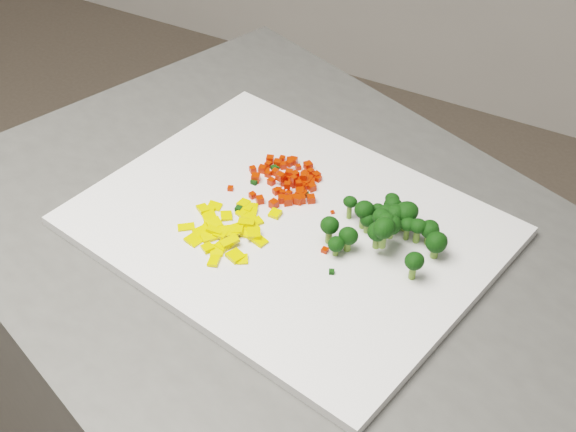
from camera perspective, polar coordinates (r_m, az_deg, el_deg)
The scene contains 143 objects.
cutting_board at distance 0.95m, azimuth 0.00°, elevation -0.73°, with size 0.46×0.36×0.01m, color silver.
carrot_pile at distance 1.00m, azimuth -0.20°, elevation 3.09°, with size 0.10×0.10×0.03m, color red, non-canonical shape.
pepper_pile at distance 0.93m, azimuth -3.74°, elevation -0.75°, with size 0.12×0.12×0.02m, color yellow, non-canonical shape.
broccoli_pile at distance 0.90m, azimuth 6.76°, elevation -0.83°, with size 0.12×0.12×0.06m, color black, non-canonical shape.
carrot_cube_0 at distance 0.98m, azimuth 1.10°, elevation 1.58°, with size 0.01×0.01×0.01m, color red.
carrot_cube_1 at distance 1.03m, azimuth 0.40°, elevation 3.94°, with size 0.01×0.01×0.01m, color red.
carrot_cube_2 at distance 1.02m, azimuth -2.53°, elevation 3.33°, with size 0.01×0.01×0.01m, color red.
carrot_cube_3 at distance 1.04m, azimuth -0.40°, elevation 4.10°, with size 0.01×0.01×0.01m, color red.
carrot_cube_4 at distance 0.97m, azimuth 0.17°, elevation 1.22°, with size 0.01×0.01×0.01m, color red.
carrot_cube_5 at distance 1.00m, azimuth 1.68°, elevation 2.44°, with size 0.01×0.01×0.01m, color red.
carrot_cube_6 at distance 0.97m, azimuth -1.02°, elevation 0.86°, with size 0.01×0.01×0.01m, color red.
carrot_cube_7 at distance 0.98m, azimuth 0.84°, elevation 1.58°, with size 0.01×0.01×0.01m, color red.
carrot_cube_8 at distance 0.97m, azimuth 0.72°, elevation 1.17°, with size 0.01×0.01×0.01m, color red.
carrot_cube_9 at distance 1.00m, azimuth 0.25°, elevation 2.38°, with size 0.01×0.01×0.01m, color red.
carrot_cube_10 at distance 0.99m, azimuth 1.32°, elevation 2.13°, with size 0.01×0.01×0.01m, color red.
carrot_cube_11 at distance 1.01m, azimuth -2.31°, elevation 2.72°, with size 0.01×0.01×0.01m, color red.
carrot_cube_12 at distance 1.00m, azimuth 0.51°, elevation 2.94°, with size 0.01×0.01×0.01m, color red.
carrot_cube_13 at distance 1.02m, azimuth 1.44°, elevation 3.59°, with size 0.01×0.01×0.01m, color red.
carrot_cube_14 at distance 1.02m, azimuth -0.91°, elevation 3.13°, with size 0.01×0.01×0.01m, color red.
carrot_cube_15 at distance 1.00m, azimuth 0.76°, elevation 2.49°, with size 0.01×0.01×0.01m, color red.
carrot_cube_16 at distance 0.98m, azimuth 0.39°, elevation 1.30°, with size 0.01×0.01×0.01m, color red.
carrot_cube_17 at distance 1.02m, azimuth -1.49°, elevation 3.21°, with size 0.01×0.01×0.01m, color red.
carrot_cube_18 at distance 1.00m, azimuth 0.50°, elevation 2.67°, with size 0.01×0.01×0.01m, color red.
carrot_cube_19 at distance 1.00m, azimuth 1.28°, elevation 2.36°, with size 0.01×0.01×0.01m, color red.
carrot_cube_20 at distance 0.97m, azimuth -0.45°, elevation 1.21°, with size 0.01×0.01×0.01m, color red.
carrot_cube_21 at distance 1.00m, azimuth 0.82°, elevation 2.42°, with size 0.01×0.01×0.01m, color red.
carrot_cube_22 at distance 1.01m, azimuth 2.03°, elevation 2.89°, with size 0.01×0.01×0.01m, color red.
carrot_cube_23 at distance 1.01m, azimuth -1.44°, elevation 3.00°, with size 0.01×0.01×0.01m, color red.
carrot_cube_24 at distance 1.02m, azimuth 0.73°, elevation 3.49°, with size 0.01×0.01×0.01m, color red.
carrot_cube_25 at distance 0.99m, azimuth 0.76°, elevation 2.31°, with size 0.01×0.01×0.01m, color red.
carrot_cube_26 at distance 0.99m, azimuth 1.08°, elevation 2.84°, with size 0.01×0.01×0.01m, color red.
carrot_cube_27 at distance 0.97m, azimuth 0.93°, elevation 1.20°, with size 0.01×0.01×0.01m, color red.
carrot_cube_28 at distance 0.98m, azimuth 0.83°, elevation 1.73°, with size 0.01×0.01×0.01m, color red.
carrot_cube_29 at distance 1.00m, azimuth 0.49°, elevation 2.38°, with size 0.01×0.01×0.01m, color red.
carrot_cube_30 at distance 0.98m, azimuth 0.04°, elevation 1.60°, with size 0.01×0.01×0.01m, color red.
carrot_cube_31 at distance 1.02m, azimuth 1.19°, elevation 3.07°, with size 0.01×0.01×0.01m, color red.
carrot_cube_32 at distance 1.00m, azimuth 1.51°, elevation 2.61°, with size 0.01×0.01×0.01m, color red.
carrot_cube_33 at distance 1.00m, azimuth 1.67°, elevation 2.36°, with size 0.01×0.01×0.01m, color red.
carrot_cube_34 at distance 0.97m, azimuth 1.65°, elevation 1.23°, with size 0.01×0.01×0.01m, color red.
carrot_cube_35 at distance 1.01m, azimuth 1.28°, elevation 2.81°, with size 0.01×0.01×0.01m, color red.
carrot_cube_36 at distance 0.99m, azimuth -0.66°, elevation 1.83°, with size 0.01×0.01×0.01m, color red.
carrot_cube_37 at distance 1.00m, azimuth 0.71°, elevation 2.49°, with size 0.01×0.01×0.01m, color red.
carrot_cube_38 at distance 1.01m, azimuth 2.15°, elevation 2.67°, with size 0.01×0.01×0.01m, color red.
carrot_cube_39 at distance 0.99m, azimuth -0.55°, elevation 2.82°, with size 0.01×0.01×0.01m, color red.
carrot_cube_40 at distance 1.00m, azimuth -0.33°, elevation 2.37°, with size 0.01×0.01×0.01m, color red.
carrot_cube_41 at distance 1.00m, azimuth 0.11°, elevation 2.71°, with size 0.01×0.01×0.01m, color red.
carrot_cube_42 at distance 0.99m, azimuth 0.91°, elevation 1.87°, with size 0.01×0.01×0.01m, color red.
carrot_cube_43 at distance 1.02m, azimuth 0.11°, elevation 3.77°, with size 0.01×0.01×0.01m, color red.
carrot_cube_44 at distance 1.04m, azimuth 0.13°, elevation 4.01°, with size 0.01×0.01×0.01m, color red.
carrot_cube_45 at distance 0.97m, azimuth -2.01°, elevation 1.16°, with size 0.01×0.01×0.01m, color red.
carrot_cube_46 at distance 0.99m, azimuth 1.71°, elevation 2.05°, with size 0.01×0.01×0.01m, color red.
carrot_cube_47 at distance 1.00m, azimuth -1.19°, elevation 2.47°, with size 0.01×0.01×0.01m, color red.
carrot_cube_48 at distance 0.98m, azimuth -0.39°, elevation 1.67°, with size 0.01×0.01×0.01m, color red.
carrot_cube_49 at distance 1.00m, azimuth 1.05°, elevation 2.27°, with size 0.01×0.01×0.01m, color red.
carrot_cube_50 at distance 1.02m, azimuth 1.62°, elevation 3.15°, with size 0.01×0.01×0.01m, color red.
carrot_cube_51 at distance 0.99m, azimuth -0.86°, elevation 1.76°, with size 0.01×0.01×0.01m, color red.
carrot_cube_52 at distance 1.02m, azimuth -1.83°, elevation 3.36°, with size 0.01×0.01×0.01m, color red.
carrot_cube_53 at distance 0.99m, azimuth 0.41°, elevation 2.66°, with size 0.01×0.01×0.01m, color red.
carrot_cube_54 at distance 0.98m, azimuth -0.04°, elevation 2.22°, with size 0.01×0.01×0.01m, color red.
carrot_cube_55 at distance 1.00m, azimuth 0.07°, elevation 3.06°, with size 0.01×0.01×0.01m, color red.
carrot_cube_56 at distance 0.99m, azimuth -0.42°, elevation 2.78°, with size 0.01×0.01×0.01m, color red.
carrot_cube_57 at distance 1.03m, azimuth -0.74°, elevation 3.79°, with size 0.01×0.01×0.01m, color red.
carrot_cube_58 at distance 0.97m, azimuth -0.03°, elevation 1.10°, with size 0.01×0.01×0.01m, color red.
carrot_cube_59 at distance 0.99m, azimuth 1.04°, elevation 2.18°, with size 0.01×0.01×0.01m, color red.
carrot_cube_60 at distance 1.03m, azimuth -0.34°, elevation 3.60°, with size 0.01×0.01×0.01m, color red.
carrot_cube_61 at distance 0.98m, azimuth -2.54°, elevation 1.48°, with size 0.01×0.01×0.01m, color red.
carrot_cube_62 at distance 1.03m, azimuth -1.41°, elevation 3.67°, with size 0.01×0.01×0.01m, color red.
carrot_cube_63 at distance 1.04m, azimuth -1.28°, elevation 4.05°, with size 0.01×0.01×0.01m, color red.
pepper_chunk_0 at distance 0.94m, azimuth -2.67°, elevation -0.84°, with size 0.02×0.02×0.01m, color yellow.
pepper_chunk_1 at distance 0.97m, azimuth -2.62°, elevation 0.64°, with size 0.02×0.01×0.00m, color yellow.
pepper_chunk_2 at distance 0.91m, azimuth -5.06°, elevation -2.46°, with size 0.02×0.01×0.00m, color yellow.
pepper_chunk_3 at distance 0.93m, azimuth -6.69°, elevation -1.70°, with size 0.02×0.02×0.00m, color yellow.
pepper_chunk_4 at distance 0.97m, azimuth -5.70°, elevation 0.37°, with size 0.01×0.01×0.00m, color yellow.
pepper_chunk_5 at distance 0.95m, azimuth -7.26°, elevation -0.79°, with size 0.02×0.01×0.00m, color yellow.
pepper_chunk_6 at distance 0.92m, azimuth -2.02°, elevation -1.79°, with size 0.01×0.02×0.00m, color yellow.
pepper_chunk_7 at distance 0.93m, azimuth -3.66°, elevation -1.00°, with size 0.01×0.01×0.00m, color yellow.
pepper_chunk_8 at distance 0.94m, azimuth -5.86°, elevation -0.92°, with size 0.01×0.01×0.00m, color yellow.
pepper_chunk_9 at distance 0.96m, azimuth -5.64°, elevation 0.15°, with size 0.02×0.01×0.00m, color yellow.
pepper_chunk_10 at distance 0.93m, azimuth -4.27°, elevation -1.10°, with size 0.02×0.02×0.00m, color yellow.
pepper_chunk_11 at distance 0.96m, azimuth -4.41°, elevation -0.00°, with size 0.01×0.01×0.00m, color yellow.
pepper_chunk_12 at distance 0.93m, azimuth -5.14°, elevation -0.92°, with size 0.02×0.02×0.00m, color yellow.
pepper_chunk_13 at distance 0.90m, azimuth -3.25°, elevation -3.11°, with size 0.01×0.01×0.00m, color yellow.
pepper_chunk_14 at distance 0.94m, azimuth -6.24°, elevation -1.15°, with size 0.02×0.01×0.00m, color yellow.
pepper_chunk_15 at distance 0.95m, azimuth -5.58°, elevation -0.14°, with size 0.02×0.02×0.00m, color yellow.
pepper_chunk_16 at distance 0.96m, azimuth -0.92°, elevation 0.16°, with size 0.01×0.01×0.01m, color yellow.
pepper_chunk_17 at distance 0.91m, azimuth -4.15°, elevation -1.81°, with size 0.02×0.01×0.00m, color yellow.
pepper_chunk_18 at distance 0.97m, azimuth -6.06°, elevation 0.51°, with size 0.02×0.01×0.00m, color yellow.
pepper_chunk_19 at distance 0.95m, azimuth -5.63°, elevation -0.49°, with size 0.02×0.01×0.00m, color yellow.
pepper_chunk_20 at distance 0.92m, azimuth -5.74°, elevation -2.27°, with size 0.01×0.01×0.00m, color yellow.
pepper_chunk_21 at distance 0.92m, azimuth -2.45°, elevation -1.23°, with size 0.02×0.02×0.01m, color yellow.
pepper_chunk_22 at distance 0.90m, azimuth -3.75°, elevation -2.85°, with size 0.02×0.02×0.01m, color yellow.
pepper_chunk_23 at distance 0.97m, azimuth -5.24°, elevation 0.71°, with size 0.02×0.01×0.00m, color yellow.
pepper_chunk_24 at distance 0.94m, azimuth -5.26°, elevation -0.52°, with size 0.02×0.02×0.00m, color yellow.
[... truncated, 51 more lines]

